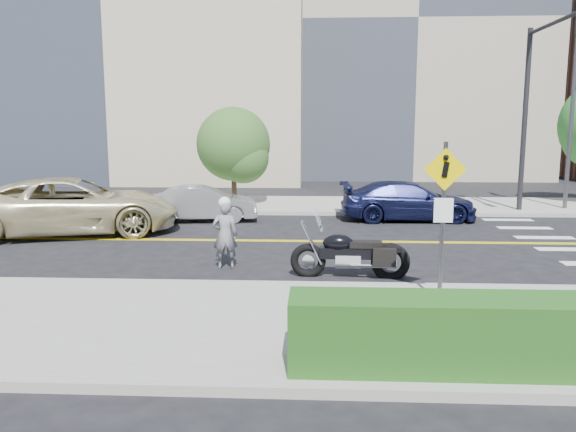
# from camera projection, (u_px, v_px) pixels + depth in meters

# --- Properties ---
(ground_plane) EXTENTS (120.00, 120.00, 0.00)m
(ground_plane) POSITION_uv_depth(u_px,v_px,m) (254.00, 241.00, 17.03)
(ground_plane) COLOR black
(ground_plane) RESTS_ON ground
(sidewalk_near) EXTENTS (60.00, 5.00, 0.15)m
(sidewalk_near) POSITION_uv_depth(u_px,v_px,m) (207.00, 324.00, 9.62)
(sidewalk_near) COLOR #9E9B91
(sidewalk_near) RESTS_ON ground_plane
(sidewalk_far) EXTENTS (60.00, 5.00, 0.15)m
(sidewalk_far) POSITION_uv_depth(u_px,v_px,m) (273.00, 205.00, 24.42)
(sidewalk_far) COLOR #9E9B91
(sidewalk_far) RESTS_ON ground_plane
(building_mid) EXTENTS (18.00, 14.00, 20.00)m
(building_mid) POSITION_uv_depth(u_px,v_px,m) (401.00, 35.00, 40.73)
(building_mid) COLOR #A39984
(building_mid) RESTS_ON ground_plane
(lamp_post) EXTENTS (0.16, 0.16, 8.00)m
(lamp_post) POSITION_uv_depth(u_px,v_px,m) (572.00, 108.00, 22.21)
(lamp_post) COLOR #4C4C51
(lamp_post) RESTS_ON sidewalk_far
(traffic_light) EXTENTS (0.28, 4.50, 7.00)m
(traffic_light) POSITION_uv_depth(u_px,v_px,m) (536.00, 93.00, 20.83)
(traffic_light) COLOR black
(traffic_light) RESTS_ON sidewalk_far
(pedestrian_sign) EXTENTS (0.78, 0.08, 3.00)m
(pedestrian_sign) POSITION_uv_depth(u_px,v_px,m) (443.00, 207.00, 10.30)
(pedestrian_sign) COLOR #4C4C51
(pedestrian_sign) RESTS_ON sidewalk_near
(motorcyclist) EXTENTS (0.67, 0.50, 1.76)m
(motorcyclist) POSITION_uv_depth(u_px,v_px,m) (225.00, 233.00, 13.56)
(motorcyclist) COLOR #A2A2A6
(motorcyclist) RESTS_ON ground
(motorcycle) EXTENTS (2.65, 0.88, 1.60)m
(motorcycle) POSITION_uv_depth(u_px,v_px,m) (351.00, 243.00, 12.77)
(motorcycle) COLOR black
(motorcycle) RESTS_ON ground
(suv) EXTENTS (7.17, 4.80, 1.83)m
(suv) POSITION_uv_depth(u_px,v_px,m) (73.00, 206.00, 17.99)
(suv) COLOR beige
(suv) RESTS_ON ground
(parked_car_silver) EXTENTS (4.12, 1.94, 1.31)m
(parked_car_silver) POSITION_uv_depth(u_px,v_px,m) (203.00, 203.00, 20.49)
(parked_car_silver) COLOR #96979D
(parked_car_silver) RESTS_ON ground
(parked_car_blue) EXTENTS (5.02, 2.19, 1.44)m
(parked_car_blue) POSITION_uv_depth(u_px,v_px,m) (408.00, 201.00, 20.69)
(parked_car_blue) COLOR #151941
(parked_car_blue) RESTS_ON ground
(tree_far_a) EXTENTS (3.12, 3.12, 4.26)m
(tree_far_a) POSITION_uv_depth(u_px,v_px,m) (233.00, 144.00, 23.75)
(tree_far_a) COLOR #382619
(tree_far_a) RESTS_ON ground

